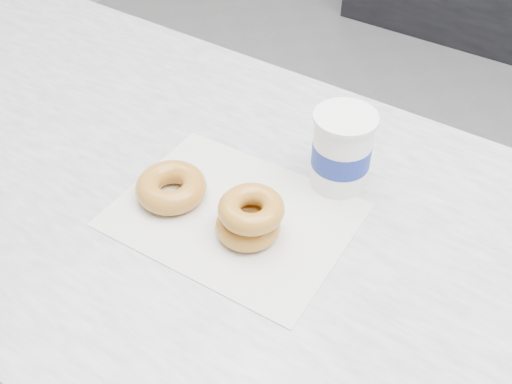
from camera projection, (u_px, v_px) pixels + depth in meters
ground at (417, 333)px, 1.74m from camera, size 5.00×5.00×0.00m
wax_paper at (233, 215)px, 0.84m from camera, size 0.35×0.28×0.00m
donut_single at (171, 187)px, 0.86m from camera, size 0.11×0.11×0.04m
donut_stack at (250, 217)px, 0.79m from camera, size 0.13×0.13×0.06m
coffee_cup at (342, 150)px, 0.85m from camera, size 0.10×0.10×0.13m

